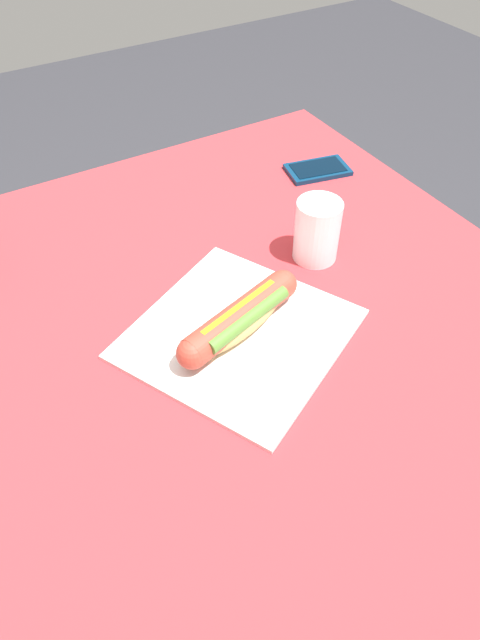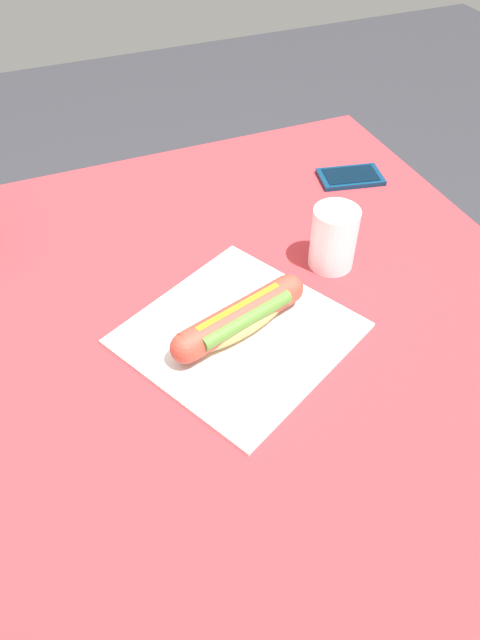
% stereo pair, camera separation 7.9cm
% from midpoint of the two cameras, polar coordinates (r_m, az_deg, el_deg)
% --- Properties ---
extents(ground_plane, '(6.00, 6.00, 0.00)m').
position_cam_midpoint_polar(ground_plane, '(1.45, 0.98, -20.52)').
color(ground_plane, '#2D2D33').
rests_on(ground_plane, ground).
extents(dining_table, '(0.98, 1.00, 0.73)m').
position_cam_midpoint_polar(dining_table, '(0.93, 1.43, -5.51)').
color(dining_table, brown).
rests_on(dining_table, ground).
extents(paper_wrapper, '(0.38, 0.37, 0.01)m').
position_cam_midpoint_polar(paper_wrapper, '(0.81, 2.79, -1.48)').
color(paper_wrapper, silver).
rests_on(paper_wrapper, dining_table).
extents(hot_dog, '(0.22, 0.10, 0.05)m').
position_cam_midpoint_polar(hot_dog, '(0.78, 2.91, 0.04)').
color(hot_dog, tan).
rests_on(hot_dog, paper_wrapper).
extents(cell_phone, '(0.13, 0.10, 0.01)m').
position_cam_midpoint_polar(cell_phone, '(1.16, 13.09, 13.85)').
color(cell_phone, '#0A2D4C').
rests_on(cell_phone, dining_table).
extents(drinking_cup, '(0.07, 0.07, 0.10)m').
position_cam_midpoint_polar(drinking_cup, '(0.91, 11.92, 7.98)').
color(drinking_cup, white).
rests_on(drinking_cup, dining_table).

